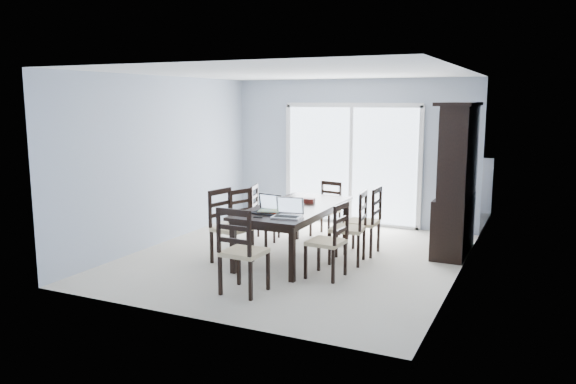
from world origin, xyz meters
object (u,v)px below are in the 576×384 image
china_hutch (457,181)px  game_box (306,201)px  chair_right_near (333,233)px  cell_phone (258,217)px  chair_left_mid (245,214)px  chair_left_far (261,207)px  laptop_dark (265,209)px  laptop_silver (287,213)px  chair_left_near (226,218)px  chair_right_mid (355,219)px  chair_right_far (369,214)px  hot_tub (336,188)px  dining_table (294,211)px  chair_end_near (239,242)px  chair_end_far (328,203)px

china_hutch → game_box: bearing=-155.0°
chair_right_near → game_box: (-0.79, 0.97, 0.19)m
cell_phone → game_box: (0.14, 1.22, 0.03)m
chair_left_mid → chair_left_far: bearing=-153.8°
game_box → laptop_dark: bearing=-101.0°
laptop_silver → cell_phone: laptop_silver is taller
chair_left_near → cell_phone: 0.77m
china_hutch → chair_right_mid: (-1.16, -1.15, -0.46)m
chair_right_near → laptop_silver: 0.64m
chair_right_far → hot_tub: bearing=27.8°
dining_table → cell_phone: (-0.10, -0.90, 0.08)m
hot_tub → china_hutch: bearing=-41.1°
china_hutch → cell_phone: 3.04m
hot_tub → chair_end_near: bearing=-81.8°
china_hutch → chair_end_near: china_hutch is taller
chair_right_far → hot_tub: 3.41m
chair_right_near → chair_right_far: 1.27m
chair_left_far → cell_phone: size_ratio=9.04×
china_hutch → laptop_dark: bearing=-139.1°
chair_end_near → china_hutch: bearing=58.3°
chair_left_far → hot_tub: 2.91m
chair_left_mid → chair_right_near: chair_right_near is taller
chair_end_far → chair_right_far: bearing=147.7°
china_hutch → chair_left_far: bearing=-169.8°
laptop_dark → chair_end_near: bearing=-72.3°
china_hutch → cell_phone: bearing=-134.8°
chair_left_near → chair_right_mid: 1.77m
chair_right_mid → chair_end_near: 1.96m
dining_table → chair_end_near: 1.69m
chair_right_mid → game_box: chair_right_mid is taller
chair_end_far → chair_left_far: bearing=51.8°
china_hutch → game_box: (-1.99, -0.93, -0.29)m
chair_end_far → game_box: 1.20m
laptop_silver → hot_tub: bearing=94.0°
chair_right_near → game_box: size_ratio=4.49×
dining_table → game_box: size_ratio=8.81×
game_box → laptop_silver: bearing=-79.8°
dining_table → chair_right_mid: chair_right_mid is taller
chair_left_far → chair_right_mid: chair_right_mid is taller
laptop_dark → cell_phone: bearing=-74.9°
chair_left_far → laptop_dark: bearing=16.0°
chair_right_far → cell_phone: chair_right_far is taller
china_hutch → laptop_dark: china_hutch is taller
chair_right_far → chair_end_near: 2.46m
chair_right_near → laptop_silver: (-0.59, -0.10, 0.22)m
dining_table → chair_end_near: bearing=-87.6°
laptop_silver → hot_tub: laptop_silver is taller
dining_table → laptop_dark: laptop_dark is taller
chair_right_near → hot_tub: chair_right_near is taller
chair_left_mid → hot_tub: (0.15, 3.54, -0.12)m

